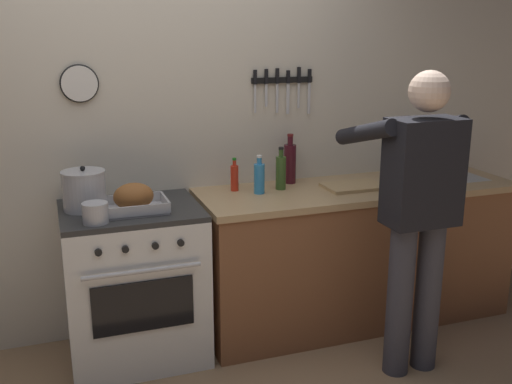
# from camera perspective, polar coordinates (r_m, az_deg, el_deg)

# --- Properties ---
(wall_back) EXTENTS (6.00, 0.13, 2.60)m
(wall_back) POSITION_cam_1_polar(r_m,az_deg,el_deg) (3.68, -9.57, 6.36)
(wall_back) COLOR beige
(wall_back) RESTS_ON ground
(counter_block) EXTENTS (2.03, 0.65, 0.90)m
(counter_block) POSITION_cam_1_polar(r_m,az_deg,el_deg) (3.96, 9.54, -5.64)
(counter_block) COLOR brown
(counter_block) RESTS_ON ground
(stove) EXTENTS (0.76, 0.67, 0.90)m
(stove) POSITION_cam_1_polar(r_m,az_deg,el_deg) (3.54, -11.46, -8.49)
(stove) COLOR white
(stove) RESTS_ON ground
(person_cook) EXTENTS (0.51, 0.63, 1.66)m
(person_cook) POSITION_cam_1_polar(r_m,az_deg,el_deg) (3.28, 15.17, -1.29)
(person_cook) COLOR #383842
(person_cook) RESTS_ON ground
(roasting_pan) EXTENTS (0.35, 0.26, 0.16)m
(roasting_pan) POSITION_cam_1_polar(r_m,az_deg,el_deg) (3.30, -11.54, -0.70)
(roasting_pan) COLOR #B7B7BC
(roasting_pan) RESTS_ON stove
(stock_pot) EXTENTS (0.24, 0.24, 0.24)m
(stock_pot) POSITION_cam_1_polar(r_m,az_deg,el_deg) (3.39, -16.01, 0.17)
(stock_pot) COLOR #B7B7BC
(stock_pot) RESTS_ON stove
(saucepan) EXTENTS (0.13, 0.13, 0.11)m
(saucepan) POSITION_cam_1_polar(r_m,az_deg,el_deg) (3.15, -15.02, -1.93)
(saucepan) COLOR #B7B7BC
(saucepan) RESTS_ON stove
(cutting_board) EXTENTS (0.36, 0.24, 0.02)m
(cutting_board) POSITION_cam_1_polar(r_m,az_deg,el_deg) (3.77, 9.22, 0.53)
(cutting_board) COLOR tan
(cutting_board) RESTS_ON counter_block
(bottle_hot_sauce) EXTENTS (0.05, 0.05, 0.20)m
(bottle_hot_sauce) POSITION_cam_1_polar(r_m,az_deg,el_deg) (3.65, -2.06, 1.42)
(bottle_hot_sauce) COLOR red
(bottle_hot_sauce) RESTS_ON counter_block
(bottle_wine_red) EXTENTS (0.08, 0.08, 0.32)m
(bottle_wine_red) POSITION_cam_1_polar(r_m,az_deg,el_deg) (3.83, 3.24, 2.81)
(bottle_wine_red) COLOR #47141E
(bottle_wine_red) RESTS_ON counter_block
(bottle_olive_oil) EXTENTS (0.06, 0.06, 0.26)m
(bottle_olive_oil) POSITION_cam_1_polar(r_m,az_deg,el_deg) (3.68, 2.37, 1.94)
(bottle_olive_oil) COLOR #385623
(bottle_olive_oil) RESTS_ON counter_block
(bottle_dish_soap) EXTENTS (0.06, 0.06, 0.23)m
(bottle_dish_soap) POSITION_cam_1_polar(r_m,az_deg,el_deg) (3.58, 0.31, 1.37)
(bottle_dish_soap) COLOR #338CCC
(bottle_dish_soap) RESTS_ON counter_block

